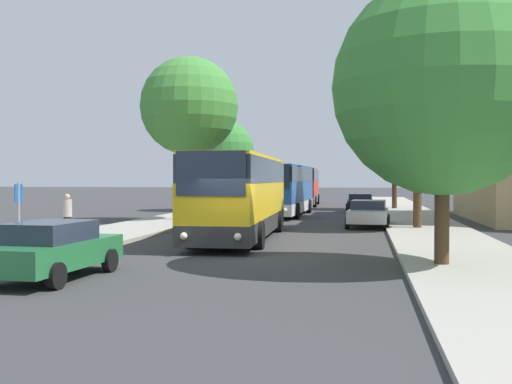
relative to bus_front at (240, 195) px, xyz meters
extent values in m
plane|color=#38383A|center=(1.08, -5.69, -1.82)|extent=(300.00, 300.00, 0.00)
cube|color=#A39E93|center=(-5.92, -5.69, -1.75)|extent=(4.00, 120.00, 0.15)
cube|color=#A39E93|center=(8.08, -5.69, -1.75)|extent=(4.00, 120.00, 0.15)
cube|color=#2D2D2D|center=(0.00, 0.01, -1.20)|extent=(2.93, 11.50, 0.70)
cube|color=yellow|center=(0.00, 0.01, -0.16)|extent=(2.93, 11.50, 1.37)
cube|color=#232D3D|center=(0.00, 0.01, 0.99)|extent=(2.95, 11.28, 0.95)
cube|color=yellow|center=(0.00, 0.01, 1.53)|extent=(2.88, 11.27, 0.12)
cube|color=#232D3D|center=(0.21, -5.72, 0.84)|extent=(2.26, 0.14, 1.45)
sphere|color=#F4EAC1|center=(-0.67, -5.77, -1.16)|extent=(0.24, 0.24, 0.24)
sphere|color=#F4EAC1|center=(1.09, -5.71, -1.16)|extent=(0.24, 0.24, 0.24)
cylinder|color=black|center=(-1.13, -3.46, -1.32)|extent=(0.34, 1.01, 1.00)
cylinder|color=black|center=(1.38, -3.36, -1.32)|extent=(0.34, 1.01, 1.00)
cylinder|color=black|center=(-1.38, 3.39, -1.32)|extent=(0.34, 1.01, 1.00)
cylinder|color=black|center=(1.13, 3.48, -1.32)|extent=(0.34, 1.01, 1.00)
cube|color=silver|center=(-0.22, 15.91, -1.20)|extent=(2.83, 11.27, 0.70)
cube|color=#285BA8|center=(-0.22, 15.91, -0.18)|extent=(2.83, 11.27, 1.33)
cube|color=#232D3D|center=(-0.22, 15.91, 0.96)|extent=(2.85, 11.04, 0.95)
cube|color=#285BA8|center=(-0.22, 15.91, 1.49)|extent=(2.77, 11.04, 0.12)
cube|color=#232D3D|center=(-0.36, 10.28, 0.81)|extent=(2.30, 0.12, 1.45)
sphere|color=#F4EAC1|center=(-1.25, 10.29, -1.16)|extent=(0.24, 0.24, 0.24)
sphere|color=#F4EAC1|center=(0.53, 10.24, -1.16)|extent=(0.24, 0.24, 0.24)
cylinder|color=black|center=(-1.58, 12.59, -1.32)|extent=(0.32, 1.01, 1.00)
cylinder|color=black|center=(0.97, 12.52, -1.32)|extent=(0.32, 1.01, 1.00)
cylinder|color=black|center=(-1.41, 19.31, -1.32)|extent=(0.32, 1.01, 1.00)
cylinder|color=black|center=(1.14, 19.24, -1.32)|extent=(0.32, 1.01, 1.00)
cube|color=gray|center=(-0.43, 31.03, -1.20)|extent=(2.75, 10.44, 0.70)
cube|color=red|center=(-0.43, 31.03, -0.16)|extent=(2.75, 10.44, 1.37)
cube|color=#232D3D|center=(-0.43, 31.03, 1.00)|extent=(2.77, 10.23, 0.95)
cube|color=red|center=(-0.43, 31.03, 1.54)|extent=(2.70, 10.23, 0.12)
cube|color=#232D3D|center=(-0.25, 25.82, 0.85)|extent=(2.16, 0.13, 1.45)
sphere|color=#F4EAC1|center=(-1.10, 25.77, -1.16)|extent=(0.24, 0.24, 0.24)
sphere|color=#F4EAC1|center=(0.59, 25.83, -1.16)|extent=(0.24, 0.24, 0.24)
cylinder|color=black|center=(-1.53, 27.88, -1.32)|extent=(0.33, 1.01, 1.00)
cylinder|color=black|center=(0.88, 27.96, -1.32)|extent=(0.33, 1.01, 1.00)
cylinder|color=black|center=(-1.74, 34.09, -1.32)|extent=(0.33, 1.01, 1.00)
cylinder|color=black|center=(0.67, 34.17, -1.32)|extent=(0.33, 1.01, 1.00)
cube|color=#236B38|center=(-2.60, -10.44, -1.19)|extent=(1.93, 4.30, 0.64)
cube|color=#232D3D|center=(-2.61, -10.61, -0.63)|extent=(1.63, 2.27, 0.49)
cylinder|color=black|center=(-3.41, -9.09, -1.51)|extent=(0.23, 0.63, 0.62)
cylinder|color=black|center=(-1.67, -9.17, -1.51)|extent=(0.23, 0.63, 0.62)
cylinder|color=black|center=(-1.80, -11.79, -1.51)|extent=(0.23, 0.63, 0.62)
cube|color=#B7B7BC|center=(5.27, 6.88, -1.20)|extent=(2.15, 4.36, 0.63)
cube|color=#232D3D|center=(5.28, 7.05, -0.66)|extent=(1.81, 2.31, 0.45)
cylinder|color=black|center=(6.14, 5.51, -1.51)|extent=(0.24, 0.63, 0.62)
cylinder|color=black|center=(4.24, 5.62, -1.51)|extent=(0.24, 0.63, 0.62)
cylinder|color=black|center=(6.30, 8.14, -1.51)|extent=(0.24, 0.63, 0.62)
cylinder|color=black|center=(4.39, 8.26, -1.51)|extent=(0.24, 0.63, 0.62)
cube|color=black|center=(4.77, 20.75, -1.21)|extent=(1.99, 4.24, 0.60)
cube|color=#232D3D|center=(4.77, 20.91, -0.68)|extent=(1.70, 2.23, 0.47)
cylinder|color=black|center=(5.75, 19.48, -1.51)|extent=(0.22, 0.63, 0.62)
cylinder|color=black|center=(3.89, 19.42, -1.51)|extent=(0.22, 0.63, 0.62)
cylinder|color=black|center=(5.66, 22.07, -1.51)|extent=(0.22, 0.63, 0.62)
cylinder|color=black|center=(3.80, 22.01, -1.51)|extent=(0.22, 0.63, 0.62)
cylinder|color=gray|center=(-6.32, -5.97, -0.56)|extent=(0.08, 0.08, 2.22)
cube|color=#1E56A3|center=(-6.32, -5.97, 0.20)|extent=(0.03, 0.45, 0.60)
cylinder|color=#23232D|center=(-6.64, -2.03, -1.26)|extent=(0.30, 0.30, 0.83)
cylinder|color=#B2A899|center=(-6.64, -2.03, -0.50)|extent=(0.36, 0.36, 0.69)
sphere|color=tan|center=(-6.64, -2.03, -0.04)|extent=(0.22, 0.22, 0.22)
cylinder|color=#47331E|center=(-5.78, 20.84, -0.41)|extent=(0.40, 0.40, 2.51)
sphere|color=#387F33|center=(-5.78, 20.84, 2.74)|extent=(5.07, 5.07, 5.07)
cylinder|color=brown|center=(-4.87, 9.07, 0.53)|extent=(0.40, 0.40, 4.41)
sphere|color=#428938|center=(-4.87, 9.07, 4.85)|extent=(5.64, 5.64, 5.64)
cylinder|color=#47331E|center=(7.46, 24.48, 0.15)|extent=(0.40, 0.40, 3.64)
sphere|color=#286023|center=(7.46, 24.48, 3.78)|extent=(4.83, 4.83, 4.83)
cylinder|color=#47331E|center=(7.57, 5.51, 0.11)|extent=(0.40, 0.40, 3.57)
sphere|color=#286023|center=(7.57, 5.51, 3.79)|extent=(5.07, 5.07, 5.07)
cylinder|color=#47331E|center=(7.13, -7.09, -0.36)|extent=(0.40, 0.40, 2.63)
sphere|color=#387F33|center=(7.13, -7.09, 3.23)|extent=(6.06, 6.06, 6.06)
camera|label=1|loc=(4.98, -24.18, 0.68)|focal=42.00mm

